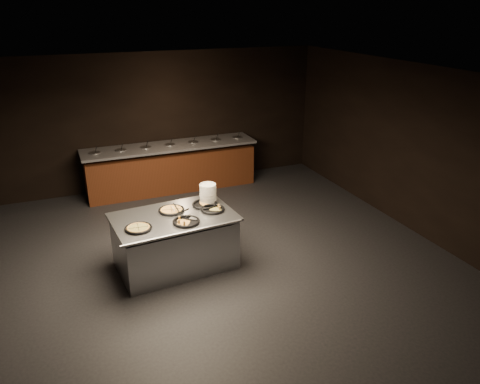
{
  "coord_description": "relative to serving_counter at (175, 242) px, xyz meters",
  "views": [
    {
      "loc": [
        -2.26,
        -5.89,
        3.83
      ],
      "look_at": [
        0.28,
        0.3,
        1.11
      ],
      "focal_mm": 35.0,
      "sensor_mm": 36.0,
      "label": 1
    }
  ],
  "objects": [
    {
      "name": "pan_veggie_whole",
      "position": [
        -0.57,
        -0.25,
        0.47
      ],
      "size": [
        0.39,
        0.39,
        0.04
      ],
      "rotation": [
        0.0,
        0.0,
        -0.08
      ],
      "color": "black",
      "rests_on": "serving_counter"
    },
    {
      "name": "room",
      "position": [
        0.78,
        -0.36,
        1.04
      ],
      "size": [
        7.02,
        8.02,
        2.92
      ],
      "color": "black",
      "rests_on": "ground"
    },
    {
      "name": "server_left",
      "position": [
        0.05,
        0.1,
        0.51
      ],
      "size": [
        0.15,
        0.29,
        0.15
      ],
      "rotation": [
        0.0,
        0.0,
        1.98
      ],
      "color": "#B6B8BE",
      "rests_on": "serving_counter"
    },
    {
      "name": "pan_cheese_whole",
      "position": [
        0.02,
        0.18,
        0.47
      ],
      "size": [
        0.4,
        0.4,
        0.04
      ],
      "rotation": [
        0.0,
        0.0,
        -0.19
      ],
      "color": "black",
      "rests_on": "serving_counter"
    },
    {
      "name": "plate_stack",
      "position": [
        0.65,
        0.31,
        0.59
      ],
      "size": [
        0.27,
        0.27,
        0.3
      ],
      "primitive_type": "cylinder",
      "color": "white",
      "rests_on": "serving_counter"
    },
    {
      "name": "salad_bar",
      "position": [
        0.78,
        3.19,
        0.03
      ],
      "size": [
        3.7,
        0.83,
        1.18
      ],
      "color": "#512413",
      "rests_on": "ground"
    },
    {
      "name": "pan_veggie_slices",
      "position": [
        0.61,
        -0.03,
        0.47
      ],
      "size": [
        0.37,
        0.37,
        0.04
      ],
      "rotation": [
        0.0,
        0.0,
        -0.6
      ],
      "color": "black",
      "rests_on": "serving_counter"
    },
    {
      "name": "serving_counter",
      "position": [
        0.0,
        0.0,
        0.0
      ],
      "size": [
        1.88,
        1.3,
        0.86
      ],
      "rotation": [
        0.0,
        0.0,
        0.08
      ],
      "color": "#B6B8BE",
      "rests_on": "ground"
    },
    {
      "name": "pan_cheese_slices_b",
      "position": [
        0.11,
        -0.3,
        0.47
      ],
      "size": [
        0.4,
        0.4,
        0.04
      ],
      "rotation": [
        0.0,
        0.0,
        2.39
      ],
      "color": "black",
      "rests_on": "serving_counter"
    },
    {
      "name": "pan_cheese_slices_a",
      "position": [
        0.56,
        0.2,
        0.47
      ],
      "size": [
        0.4,
        0.4,
        0.04
      ],
      "rotation": [
        0.0,
        0.0,
        0.69
      ],
      "color": "black",
      "rests_on": "serving_counter"
    },
    {
      "name": "server_right",
      "position": [
        0.16,
        -0.16,
        0.53
      ],
      "size": [
        0.28,
        0.27,
        0.17
      ],
      "rotation": [
        0.0,
        0.0,
        -0.71
      ],
      "color": "#B6B8BE",
      "rests_on": "serving_counter"
    }
  ]
}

